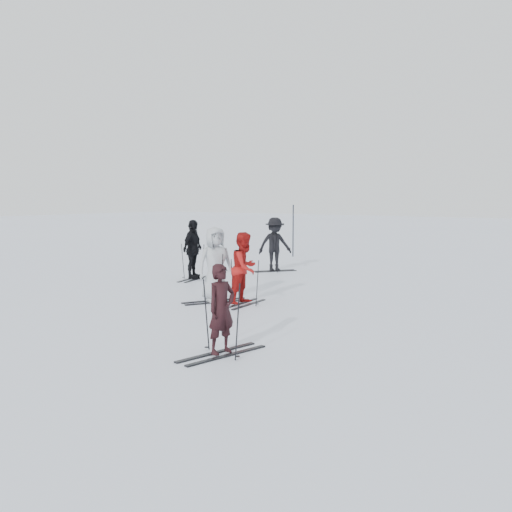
{
  "coord_description": "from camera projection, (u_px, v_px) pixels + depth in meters",
  "views": [
    {
      "loc": [
        8.84,
        -11.71,
        2.64
      ],
      "look_at": [
        0.0,
        1.0,
        1.0
      ],
      "focal_mm": 40.0,
      "sensor_mm": 36.0,
      "label": 1
    }
  ],
  "objects": [
    {
      "name": "ground",
      "position": [
        234.0,
        297.0,
        14.85
      ],
      "size": [
        120.0,
        120.0,
        0.0
      ],
      "primitive_type": "plane",
      "color": "silver",
      "rests_on": "ground"
    },
    {
      "name": "skier_near_dark",
      "position": [
        221.0,
        311.0,
        9.43
      ],
      "size": [
        0.45,
        0.6,
        1.5
      ],
      "primitive_type": "imported",
      "rotation": [
        0.0,
        0.0,
        1.39
      ],
      "color": "black",
      "rests_on": "ground"
    },
    {
      "name": "skier_red",
      "position": [
        245.0,
        269.0,
        13.8
      ],
      "size": [
        0.73,
        0.9,
        1.74
      ],
      "primitive_type": "imported",
      "rotation": [
        0.0,
        0.0,
        1.66
      ],
      "color": "#A31412",
      "rests_on": "ground"
    },
    {
      "name": "skier_grey",
      "position": [
        215.0,
        265.0,
        14.13
      ],
      "size": [
        0.95,
        1.07,
        1.85
      ],
      "primitive_type": "imported",
      "rotation": [
        0.0,
        0.0,
        1.06
      ],
      "color": "#ABB1B5",
      "rests_on": "ground"
    },
    {
      "name": "skier_uphill_left",
      "position": [
        193.0,
        250.0,
        17.97
      ],
      "size": [
        0.7,
        1.17,
        1.86
      ],
      "primitive_type": "imported",
      "rotation": [
        0.0,
        0.0,
        1.81
      ],
      "color": "black",
      "rests_on": "ground"
    },
    {
      "name": "skier_uphill_far",
      "position": [
        275.0,
        245.0,
        19.9
      ],
      "size": [
        1.27,
        1.37,
        1.86
      ],
      "primitive_type": "imported",
      "rotation": [
        0.0,
        0.0,
        0.92
      ],
      "color": "black",
      "rests_on": "ground"
    },
    {
      "name": "skis_near_dark",
      "position": [
        221.0,
        317.0,
        9.44
      ],
      "size": [
        1.9,
        1.24,
        1.28
      ],
      "primitive_type": null,
      "rotation": [
        0.0,
        0.0,
        1.39
      ],
      "color": "black",
      "rests_on": "ground"
    },
    {
      "name": "skis_red",
      "position": [
        245.0,
        281.0,
        13.83
      ],
      "size": [
        1.63,
        0.97,
        1.14
      ],
      "primitive_type": null,
      "rotation": [
        0.0,
        0.0,
        1.66
      ],
      "color": "black",
      "rests_on": "ground"
    },
    {
      "name": "skis_grey",
      "position": [
        215.0,
        277.0,
        14.16
      ],
      "size": [
        1.98,
        1.66,
        1.28
      ],
      "primitive_type": null,
      "rotation": [
        0.0,
        0.0,
        1.06
      ],
      "color": "black",
      "rests_on": "ground"
    },
    {
      "name": "skis_uphill_left",
      "position": [
        193.0,
        261.0,
        18.01
      ],
      "size": [
        1.75,
        1.2,
        1.16
      ],
      "primitive_type": null,
      "rotation": [
        0.0,
        0.0,
        1.81
      ],
      "color": "black",
      "rests_on": "ground"
    },
    {
      "name": "skis_uphill_far",
      "position": [
        275.0,
        255.0,
        19.93
      ],
      "size": [
        1.76,
        1.62,
        1.15
      ],
      "primitive_type": null,
      "rotation": [
        0.0,
        0.0,
        0.92
      ],
      "color": "black",
      "rests_on": "ground"
    },
    {
      "name": "piste_marker",
      "position": [
        293.0,
        231.0,
        24.73
      ],
      "size": [
        0.06,
        0.06,
        2.25
      ],
      "primitive_type": "cylinder",
      "rotation": [
        0.0,
        0.0,
        0.4
      ],
      "color": "black",
      "rests_on": "ground"
    }
  ]
}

